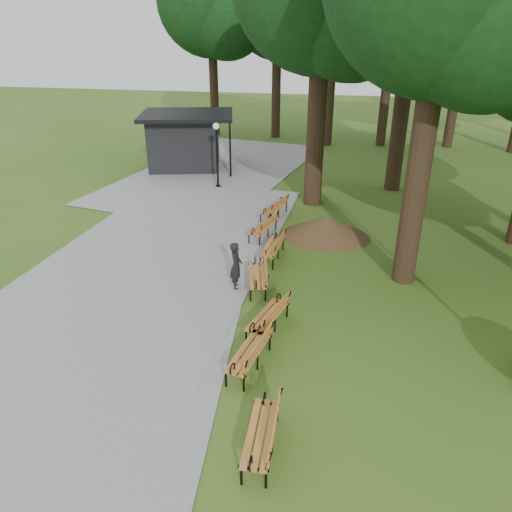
% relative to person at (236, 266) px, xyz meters
% --- Properties ---
extents(ground, '(100.00, 100.00, 0.00)m').
position_rel_person_xyz_m(ground, '(0.56, -0.91, -0.78)').
color(ground, '#395D1A').
rests_on(ground, ground).
extents(path, '(12.00, 38.00, 0.06)m').
position_rel_person_xyz_m(path, '(-3.44, 2.09, -0.75)').
color(path, gray).
rests_on(path, ground).
extents(person, '(0.51, 0.65, 1.55)m').
position_rel_person_xyz_m(person, '(0.00, 0.00, 0.00)').
color(person, black).
rests_on(person, ground).
extents(kiosk, '(5.95, 5.48, 3.14)m').
position_rel_person_xyz_m(kiosk, '(-6.33, 13.39, 0.79)').
color(kiosk, black).
rests_on(kiosk, ground).
extents(lamp_post, '(0.32, 0.32, 3.23)m').
position_rel_person_xyz_m(lamp_post, '(-3.44, 10.06, 1.54)').
color(lamp_post, black).
rests_on(lamp_post, ground).
extents(dirt_mound, '(2.96, 2.96, 0.81)m').
position_rel_person_xyz_m(dirt_mound, '(2.41, 4.71, -0.37)').
color(dirt_mound, '#47301C').
rests_on(dirt_mound, ground).
extents(bench_0, '(0.72, 1.93, 0.88)m').
position_rel_person_xyz_m(bench_0, '(1.99, -6.13, -0.34)').
color(bench_0, '#C3712D').
rests_on(bench_0, ground).
extents(bench_1, '(0.97, 1.98, 0.88)m').
position_rel_person_xyz_m(bench_1, '(1.23, -3.73, -0.34)').
color(bench_1, '#C3712D').
rests_on(bench_1, ground).
extents(bench_2, '(1.11, 2.00, 0.88)m').
position_rel_person_xyz_m(bench_2, '(1.37, -2.08, -0.34)').
color(bench_2, '#C3712D').
rests_on(bench_2, ground).
extents(bench_3, '(1.06, 2.00, 0.88)m').
position_rel_person_xyz_m(bench_3, '(0.63, 0.15, -0.34)').
color(bench_3, '#C3712D').
rests_on(bench_3, ground).
extents(bench_4, '(0.75, 1.93, 0.88)m').
position_rel_person_xyz_m(bench_4, '(0.72, 2.31, -0.34)').
color(bench_4, '#C3712D').
rests_on(bench_4, ground).
extents(bench_5, '(1.02, 1.99, 0.88)m').
position_rel_person_xyz_m(bench_5, '(0.04, 4.12, -0.34)').
color(bench_5, '#C3712D').
rests_on(bench_5, ground).
extents(bench_6, '(1.12, 2.00, 0.88)m').
position_rel_person_xyz_m(bench_6, '(0.10, 6.32, -0.34)').
color(bench_6, '#C3712D').
rests_on(bench_6, ground).
extents(tree_backdrop, '(35.92, 9.47, 16.71)m').
position_rel_person_xyz_m(tree_backdrop, '(6.97, 22.19, 7.58)').
color(tree_backdrop, black).
rests_on(tree_backdrop, ground).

